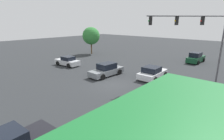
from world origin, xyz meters
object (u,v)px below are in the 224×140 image
at_px(car_0, 152,73).
at_px(car_3, 68,61).
at_px(tree_corner_b, 91,36).
at_px(car_4, 106,70).
at_px(traffic_signal_mast, 198,32).
at_px(car_2, 196,58).

distance_m(car_0, car_3, 13.20).
xyz_separation_m(car_3, tree_corner_b, (9.36, 4.89, 3.05)).
height_order(car_4, tree_corner_b, tree_corner_b).
xyz_separation_m(traffic_signal_mast, tree_corner_b, (4.73, 21.76, -1.76)).
bearing_deg(traffic_signal_mast, car_0, -22.01).
relative_size(car_0, car_3, 1.02).
bearing_deg(tree_corner_b, car_2, -72.74).
relative_size(car_3, tree_corner_b, 0.77).
xyz_separation_m(traffic_signal_mast, car_0, (-1.70, 4.00, -4.79)).
bearing_deg(car_3, car_0, -171.70).
bearing_deg(car_0, tree_corner_b, 68.15).
height_order(traffic_signal_mast, car_0, traffic_signal_mast).
relative_size(car_2, car_3, 1.06).
distance_m(traffic_signal_mast, car_4, 11.00).
relative_size(car_4, tree_corner_b, 0.87).
xyz_separation_m(car_0, car_2, (12.31, -1.18, 0.09)).
bearing_deg(traffic_signal_mast, tree_corner_b, -57.26).
bearing_deg(car_4, car_3, -86.56).
xyz_separation_m(car_4, tree_corner_b, (9.17, 12.89, 2.99)).
distance_m(car_2, car_3, 20.73).
height_order(traffic_signal_mast, tree_corner_b, traffic_signal_mast).
bearing_deg(car_2, tree_corner_b, 109.35).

